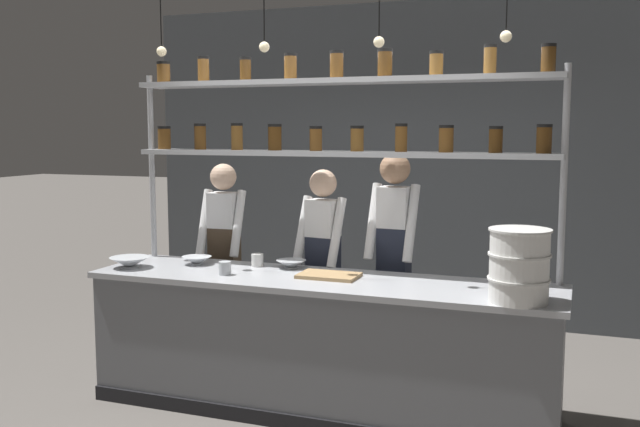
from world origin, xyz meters
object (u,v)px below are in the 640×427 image
at_px(chef_right, 394,253).
at_px(serving_cup_by_board, 257,260).
at_px(container_stack, 519,265).
at_px(prep_bowl_center_front, 197,261).
at_px(prep_bowl_center_back, 291,264).
at_px(prep_bowl_near_left, 130,263).
at_px(chef_left, 224,251).
at_px(chef_center, 323,261).
at_px(serving_cup_front, 225,268).
at_px(cutting_board, 329,275).
at_px(spice_shelf_unit, 336,125).

height_order(chef_right, serving_cup_by_board, chef_right).
distance_m(container_stack, prep_bowl_center_front, 2.36).
bearing_deg(prep_bowl_center_back, chef_right, 27.47).
distance_m(chef_right, prep_bowl_center_front, 1.45).
distance_m(prep_bowl_near_left, prep_bowl_center_back, 1.16).
bearing_deg(chef_right, prep_bowl_center_front, -158.10).
xyz_separation_m(chef_right, prep_bowl_center_back, (-0.67, -0.35, -0.06)).
bearing_deg(prep_bowl_center_front, chef_left, 92.70).
xyz_separation_m(chef_center, container_stack, (1.48, -0.78, 0.21)).
xyz_separation_m(prep_bowl_center_back, serving_cup_by_board, (-0.26, -0.02, 0.02)).
height_order(serving_cup_front, serving_cup_by_board, same).
bearing_deg(cutting_board, container_stack, -12.21).
relative_size(chef_center, container_stack, 3.78).
bearing_deg(prep_bowl_center_back, prep_bowl_center_front, -171.31).
relative_size(spice_shelf_unit, container_stack, 7.17).
relative_size(chef_left, prep_bowl_near_left, 5.77).
distance_m(chef_right, serving_cup_front, 1.23).
bearing_deg(prep_bowl_center_back, serving_cup_front, -132.22).
bearing_deg(cutting_board, chef_left, 152.62).
xyz_separation_m(spice_shelf_unit, serving_cup_by_board, (-0.57, -0.10, -0.98)).
bearing_deg(chef_center, chef_right, 12.91).
xyz_separation_m(chef_right, prep_bowl_center_front, (-1.38, -0.45, -0.06)).
distance_m(spice_shelf_unit, prep_bowl_center_back, 1.04).
distance_m(chef_left, container_stack, 2.50).
bearing_deg(chef_right, chef_left, -177.08).
relative_size(chef_left, container_stack, 3.84).
relative_size(chef_right, serving_cup_front, 18.89).
height_order(chef_right, prep_bowl_near_left, chef_right).
height_order(chef_center, prep_bowl_center_back, chef_center).
relative_size(spice_shelf_unit, chef_right, 1.76).
distance_m(prep_bowl_center_front, prep_bowl_center_back, 0.72).
bearing_deg(prep_bowl_center_front, prep_bowl_near_left, -144.35).
bearing_deg(chef_right, prep_bowl_center_back, -148.94).
bearing_deg(prep_bowl_center_front, container_stack, -8.91).
bearing_deg(chef_center, prep_bowl_center_front, -145.45).
height_order(chef_right, container_stack, chef_right).
height_order(prep_bowl_center_front, serving_cup_by_board, serving_cup_by_board).
xyz_separation_m(cutting_board, serving_cup_front, (-0.69, -0.17, 0.03)).
relative_size(cutting_board, serving_cup_front, 4.34).
xyz_separation_m(chef_left, chef_right, (1.40, -0.02, 0.07)).
xyz_separation_m(chef_left, chef_center, (0.86, -0.06, -0.02)).
xyz_separation_m(spice_shelf_unit, chef_left, (-1.04, 0.28, -1.00)).
xyz_separation_m(chef_center, prep_bowl_center_front, (-0.84, -0.41, 0.02)).
height_order(cutting_board, prep_bowl_near_left, prep_bowl_near_left).
bearing_deg(chef_right, chef_center, -171.87).
distance_m(container_stack, serving_cup_front, 1.96).
relative_size(chef_center, prep_bowl_near_left, 5.68).
relative_size(cutting_board, prep_bowl_near_left, 1.41).
height_order(spice_shelf_unit, prep_bowl_near_left, spice_shelf_unit).
relative_size(chef_left, prep_bowl_center_front, 7.49).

